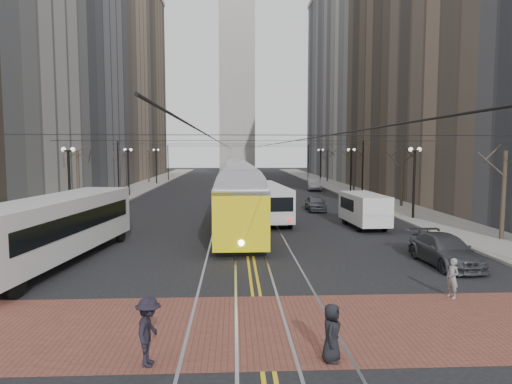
{
  "coord_description": "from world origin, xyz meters",
  "views": [
    {
      "loc": [
        -0.85,
        -18.11,
        5.63
      ],
      "look_at": [
        0.53,
        10.56,
        3.0
      ],
      "focal_mm": 32.0,
      "sensor_mm": 36.0,
      "label": 1
    }
  ],
  "objects": [
    {
      "name": "sedan_parked",
      "position": [
        9.5,
        3.46,
        0.74
      ],
      "size": [
        2.31,
        5.18,
        1.48
      ],
      "primitive_type": "imported",
      "rotation": [
        0.0,
        0.0,
        0.05
      ],
      "color": "#3D4045",
      "rests_on": "ground"
    },
    {
      "name": "building_right_mid",
      "position": [
        25.5,
        46.0,
        17.0
      ],
      "size": [
        16.0,
        20.0,
        34.0
      ],
      "primitive_type": "cube",
      "color": "brown",
      "rests_on": "ground"
    },
    {
      "name": "rear_bus",
      "position": [
        1.8,
        18.36,
        1.43
      ],
      "size": [
        3.2,
        11.11,
        2.86
      ],
      "primitive_type": "cube",
      "rotation": [
        0.0,
        0.0,
        0.08
      ],
      "color": "silver",
      "rests_on": "ground"
    },
    {
      "name": "crosswalk_band",
      "position": [
        0.0,
        -4.0,
        0.01
      ],
      "size": [
        25.0,
        6.0,
        0.01
      ],
      "primitive_type": "cube",
      "color": "brown",
      "rests_on": "ground"
    },
    {
      "name": "sedan_grey",
      "position": [
        6.73,
        23.78,
        0.71
      ],
      "size": [
        1.82,
        4.23,
        1.42
      ],
      "primitive_type": "imported",
      "rotation": [
        0.0,
        0.0,
        -0.04
      ],
      "color": "#3F4247",
      "rests_on": "ground"
    },
    {
      "name": "clock_tower",
      "position": [
        0.0,
        102.0,
        35.96
      ],
      "size": [
        12.0,
        12.0,
        66.0
      ],
      "color": "#B2AFA5",
      "rests_on": "ground"
    },
    {
      "name": "sedan_silver",
      "position": [
        10.5,
        45.88,
        0.86
      ],
      "size": [
        2.43,
        5.38,
        1.71
      ],
      "primitive_type": "imported",
      "rotation": [
        0.0,
        0.0,
        -0.12
      ],
      "color": "#999AA0",
      "rests_on": "ground"
    },
    {
      "name": "cargo_van",
      "position": [
        8.59,
        14.35,
        1.24
      ],
      "size": [
        2.48,
        5.71,
        2.48
      ],
      "primitive_type": "cube",
      "rotation": [
        0.0,
        0.0,
        0.06
      ],
      "color": "white",
      "rests_on": "ground"
    },
    {
      "name": "streetcar",
      "position": [
        -0.6,
        12.96,
        1.9
      ],
      "size": [
        3.19,
        16.13,
        3.79
      ],
      "primitive_type": "cube",
      "rotation": [
        0.0,
        0.0,
        0.01
      ],
      "color": "yellow",
      "rests_on": "ground"
    },
    {
      "name": "sidewalk_left",
      "position": [
        -15.0,
        45.0,
        0.07
      ],
      "size": [
        5.0,
        140.0,
        0.15
      ],
      "primitive_type": "cube",
      "color": "gray",
      "rests_on": "ground"
    },
    {
      "name": "transit_bus",
      "position": [
        -9.72,
        4.73,
        1.65
      ],
      "size": [
        4.35,
        13.41,
        3.29
      ],
      "primitive_type": "cube",
      "rotation": [
        0.0,
        0.0,
        -0.12
      ],
      "color": "silver",
      "rests_on": "ground"
    },
    {
      "name": "centre_lines",
      "position": [
        0.0,
        45.0,
        0.01
      ],
      "size": [
        0.42,
        130.0,
        0.01
      ],
      "primitive_type": "cube",
      "color": "gold",
      "rests_on": "ground"
    },
    {
      "name": "trolley_wires",
      "position": [
        0.0,
        34.83,
        3.77
      ],
      "size": [
        25.96,
        120.0,
        6.6
      ],
      "color": "black",
      "rests_on": "ground"
    },
    {
      "name": "street_trees",
      "position": [
        0.0,
        35.25,
        2.8
      ],
      "size": [
        31.68,
        53.28,
        5.6
      ],
      "color": "#382D23",
      "rests_on": "ground"
    },
    {
      "name": "building_left_midfar",
      "position": [
        -27.5,
        66.0,
        26.0
      ],
      "size": [
        20.0,
        20.0,
        52.0
      ],
      "primitive_type": "cube",
      "color": "gray",
      "rests_on": "ground"
    },
    {
      "name": "sidewalk_right",
      "position": [
        15.0,
        45.0,
        0.07
      ],
      "size": [
        5.0,
        140.0,
        0.15
      ],
      "primitive_type": "cube",
      "color": "gray",
      "rests_on": "ground"
    },
    {
      "name": "streetcar_rails",
      "position": [
        0.0,
        45.0,
        0.0
      ],
      "size": [
        4.8,
        130.0,
        0.02
      ],
      "primitive_type": "cube",
      "color": "gray",
      "rests_on": "ground"
    },
    {
      "name": "building_left_mid",
      "position": [
        -25.5,
        46.0,
        17.0
      ],
      "size": [
        16.0,
        20.0,
        34.0
      ],
      "primitive_type": "cube",
      "color": "slate",
      "rests_on": "ground"
    },
    {
      "name": "pedestrian_d",
      "position": [
        -3.1,
        -6.5,
        0.92
      ],
      "size": [
        0.77,
        1.23,
        1.82
      ],
      "primitive_type": "imported",
      "rotation": [
        0.0,
        0.0,
        1.49
      ],
      "color": "black",
      "rests_on": "crosswalk_band"
    },
    {
      "name": "building_right_far",
      "position": [
        25.5,
        86.0,
        20.0
      ],
      "size": [
        16.0,
        20.0,
        40.0
      ],
      "primitive_type": "cube",
      "color": "slate",
      "rests_on": "ground"
    },
    {
      "name": "pedestrian_b",
      "position": [
        7.46,
        -1.5,
        0.77
      ],
      "size": [
        0.51,
        0.64,
        1.52
      ],
      "primitive_type": "imported",
      "rotation": [
        0.0,
        0.0,
        5.01
      ],
      "color": "gray",
      "rests_on": "crosswalk_band"
    },
    {
      "name": "building_right_midfar",
      "position": [
        27.5,
        66.0,
        26.0
      ],
      "size": [
        20.0,
        20.0,
        52.0
      ],
      "primitive_type": "cube",
      "color": "#A7A49D",
      "rests_on": "ground"
    },
    {
      "name": "building_left_far",
      "position": [
        -25.5,
        86.0,
        20.0
      ],
      "size": [
        16.0,
        20.0,
        40.0
      ],
      "primitive_type": "cube",
      "color": "brown",
      "rests_on": "ground"
    },
    {
      "name": "pedestrian_a",
      "position": [
        1.72,
        -6.5,
        0.79
      ],
      "size": [
        0.74,
        0.89,
        1.56
      ],
      "primitive_type": "imported",
      "rotation": [
        0.0,
        0.0,
        1.21
      ],
      "color": "black",
      "rests_on": "crosswalk_band"
    },
    {
      "name": "lamp_posts",
      "position": [
        -0.0,
        28.75,
        2.8
      ],
      "size": [
        27.6,
        57.2,
        5.6
      ],
      "color": "black",
      "rests_on": "ground"
    },
    {
      "name": "ground",
      "position": [
        0.0,
        0.0,
        0.0
      ],
      "size": [
        260.0,
        260.0,
        0.0
      ],
      "primitive_type": "plane",
      "color": "black",
      "rests_on": "ground"
    }
  ]
}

